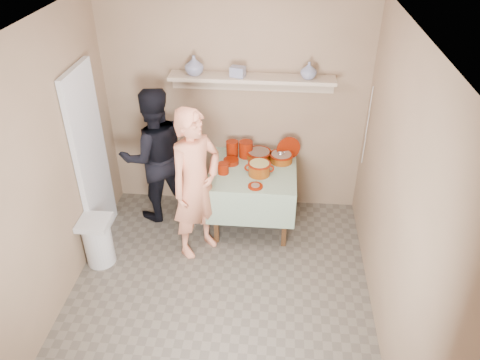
# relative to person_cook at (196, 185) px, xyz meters

# --- Properties ---
(ground) EXTENTS (3.50, 3.50, 0.00)m
(ground) POSITION_rel_person_cook_xyz_m (0.31, -0.78, -0.85)
(ground) COLOR #62594D
(ground) RESTS_ON ground
(tile_panel) EXTENTS (0.06, 0.70, 2.00)m
(tile_panel) POSITION_rel_person_cook_xyz_m (-1.15, 0.17, 0.15)
(tile_panel) COLOR silver
(tile_panel) RESTS_ON ground
(plate_stack_a) EXTENTS (0.14, 0.14, 0.19)m
(plate_stack_a) POSITION_rel_person_cook_xyz_m (0.30, 0.78, 0.01)
(plate_stack_a) COLOR #6A1204
(plate_stack_a) RESTS_ON serving_table
(plate_stack_b) EXTENTS (0.16, 0.16, 0.19)m
(plate_stack_b) POSITION_rel_person_cook_xyz_m (0.46, 0.78, 0.01)
(plate_stack_b) COLOR #6A1204
(plate_stack_b) RESTS_ON serving_table
(bowl_stack) EXTENTS (0.12, 0.12, 0.12)m
(bowl_stack) POSITION_rel_person_cook_xyz_m (0.24, 0.39, -0.03)
(bowl_stack) COLOR #6A1204
(bowl_stack) RESTS_ON serving_table
(empty_bowl) EXTENTS (0.18, 0.18, 0.05)m
(empty_bowl) POSITION_rel_person_cook_xyz_m (0.30, 0.61, -0.06)
(empty_bowl) COLOR #6A1204
(empty_bowl) RESTS_ON serving_table
(propped_lid) EXTENTS (0.28, 0.13, 0.28)m
(propped_lid) POSITION_rel_person_cook_xyz_m (0.95, 0.80, 0.03)
(propped_lid) COLOR #6A1204
(propped_lid) RESTS_ON serving_table
(vase_right) EXTENTS (0.22, 0.22, 0.18)m
(vase_right) POSITION_rel_person_cook_xyz_m (1.11, 0.83, 0.96)
(vase_right) COLOR navy
(vase_right) RESTS_ON wall_shelf
(vase_left) EXTENTS (0.28, 0.28, 0.21)m
(vase_left) POSITION_rel_person_cook_xyz_m (-0.11, 0.84, 0.98)
(vase_left) COLOR navy
(vase_left) RESTS_ON wall_shelf
(ceramic_box) EXTENTS (0.18, 0.15, 0.11)m
(ceramic_box) POSITION_rel_person_cook_xyz_m (0.36, 0.82, 0.93)
(ceramic_box) COLOR navy
(ceramic_box) RESTS_ON wall_shelf
(person_cook) EXTENTS (0.71, 0.73, 1.70)m
(person_cook) POSITION_rel_person_cook_xyz_m (0.00, 0.00, 0.00)
(person_cook) COLOR #ED8B66
(person_cook) RESTS_ON ground
(person_helper) EXTENTS (0.99, 0.92, 1.64)m
(person_helper) POSITION_rel_person_cook_xyz_m (-0.58, 0.60, -0.03)
(person_helper) COLOR black
(person_helper) RESTS_ON ground
(room_shell) EXTENTS (3.04, 3.54, 2.62)m
(room_shell) POSITION_rel_person_cook_xyz_m (0.31, -0.78, 0.76)
(room_shell) COLOR #96785C
(room_shell) RESTS_ON ground
(serving_table) EXTENTS (0.97, 0.97, 0.76)m
(serving_table) POSITION_rel_person_cook_xyz_m (0.56, 0.50, -0.21)
(serving_table) COLOR #4C2D16
(serving_table) RESTS_ON ground
(cazuela_meat_a) EXTENTS (0.30, 0.30, 0.10)m
(cazuela_meat_a) POSITION_rel_person_cook_xyz_m (0.61, 0.74, -0.03)
(cazuela_meat_a) COLOR #672704
(cazuela_meat_a) RESTS_ON serving_table
(cazuela_meat_b) EXTENTS (0.28, 0.28, 0.10)m
(cazuela_meat_b) POSITION_rel_person_cook_xyz_m (0.87, 0.70, -0.03)
(cazuela_meat_b) COLOR #672704
(cazuela_meat_b) RESTS_ON serving_table
(ladle) EXTENTS (0.08, 0.26, 0.19)m
(ladle) POSITION_rel_person_cook_xyz_m (0.86, 0.69, 0.02)
(ladle) COLOR silver
(ladle) RESTS_ON cazuela_meat_b
(cazuela_rice) EXTENTS (0.33, 0.25, 0.14)m
(cazuela_rice) POSITION_rel_person_cook_xyz_m (0.63, 0.40, -0.00)
(cazuela_rice) COLOR #672704
(cazuela_rice) RESTS_ON serving_table
(front_plate) EXTENTS (0.16, 0.16, 0.03)m
(front_plate) POSITION_rel_person_cook_xyz_m (0.61, 0.14, -0.08)
(front_plate) COLOR #6A1204
(front_plate) RESTS_ON serving_table
(wall_shelf) EXTENTS (1.80, 0.25, 0.21)m
(wall_shelf) POSITION_rel_person_cook_xyz_m (0.51, 0.88, 0.82)
(wall_shelf) COLOR #C0A98F
(wall_shelf) RESTS_ON room_shell
(trash_bin) EXTENTS (0.32, 0.32, 0.56)m
(trash_bin) POSITION_rel_person_cook_xyz_m (-1.03, -0.32, -0.57)
(trash_bin) COLOR silver
(trash_bin) RESTS_ON ground
(electrical_cord) EXTENTS (0.01, 0.05, 0.90)m
(electrical_cord) POSITION_rel_person_cook_xyz_m (1.78, 0.70, 0.40)
(electrical_cord) COLOR silver
(electrical_cord) RESTS_ON wall_shelf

